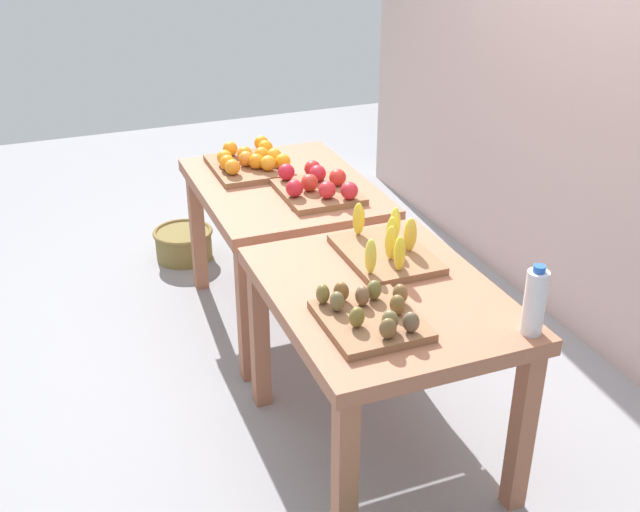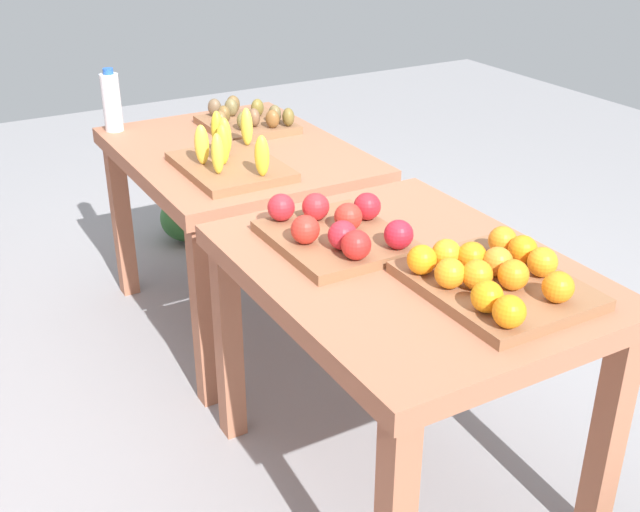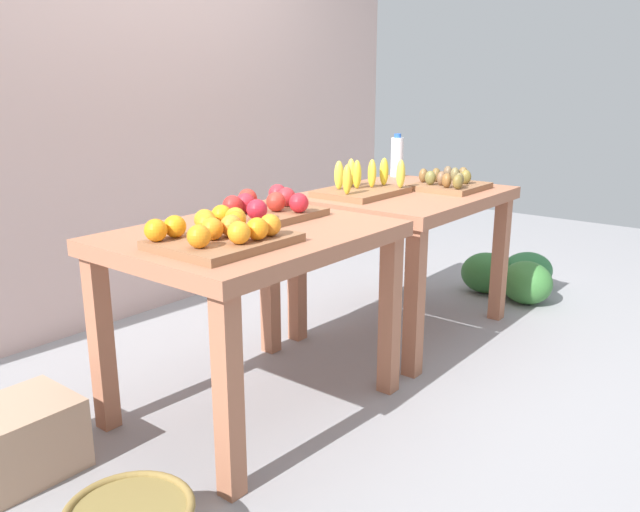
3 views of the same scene
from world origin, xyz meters
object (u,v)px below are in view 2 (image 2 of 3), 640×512
object	(u,v)px
display_table_right	(236,175)
apple_bin	(337,230)
banana_crate	(229,158)
watermelon_pile	(213,206)
kiwi_bin	(247,120)
orange_bin	(494,276)
display_table_left	(406,299)
water_bottle	(112,102)

from	to	relation	value
display_table_right	apple_bin	distance (m)	0.94
banana_crate	watermelon_pile	xyz separation A→B (m)	(1.12, -0.37, -0.66)
display_table_right	kiwi_bin	bearing A→B (deg)	-35.73
orange_bin	apple_bin	size ratio (longest dim) A/B	1.04
kiwi_bin	apple_bin	bearing A→B (deg)	167.70
display_table_left	watermelon_pile	distance (m)	2.10
display_table_left	watermelon_pile	world-z (taller)	display_table_left
banana_crate	kiwi_bin	distance (m)	0.49
banana_crate	water_bottle	distance (m)	0.70
kiwi_bin	watermelon_pile	size ratio (longest dim) A/B	0.58
orange_bin	watermelon_pile	distance (m)	2.36
watermelon_pile	display_table_left	bearing A→B (deg)	172.95
display_table_left	banana_crate	xyz separation A→B (m)	(0.90, 0.12, 0.15)
apple_bin	banana_crate	bearing A→B (deg)	1.15
display_table_right	watermelon_pile	size ratio (longest dim) A/B	1.67
display_table_right	watermelon_pile	world-z (taller)	display_table_right
orange_bin	kiwi_bin	size ratio (longest dim) A/B	1.24
display_table_left	kiwi_bin	bearing A→B (deg)	-6.14
apple_bin	banana_crate	xyz separation A→B (m)	(0.71, 0.01, 0.00)
display_table_left	orange_bin	distance (m)	0.29
display_table_left	kiwi_bin	xyz separation A→B (m)	(1.32, -0.14, 0.14)
apple_bin	orange_bin	bearing A→B (deg)	-155.86
display_table_left	apple_bin	bearing A→B (deg)	27.49
banana_crate	water_bottle	size ratio (longest dim) A/B	1.77
display_table_left	watermelon_pile	xyz separation A→B (m)	(2.02, -0.25, -0.51)
display_table_right	apple_bin	size ratio (longest dim) A/B	2.42
apple_bin	kiwi_bin	bearing A→B (deg)	-12.30
apple_bin	banana_crate	world-z (taller)	banana_crate
apple_bin	water_bottle	distance (m)	1.38
kiwi_bin	watermelon_pile	distance (m)	0.97
display_table_left	banana_crate	distance (m)	0.92
orange_bin	kiwi_bin	distance (m)	1.55
kiwi_bin	watermelon_pile	xyz separation A→B (m)	(0.71, -0.11, -0.65)
orange_bin	banana_crate	world-z (taller)	banana_crate
display_table_left	water_bottle	size ratio (longest dim) A/B	4.17
water_bottle	banana_crate	bearing A→B (deg)	-162.11
orange_bin	water_bottle	size ratio (longest dim) A/B	1.79
water_bottle	watermelon_pile	size ratio (longest dim) A/B	0.40
display_table_right	watermelon_pile	bearing A→B (deg)	-15.48
orange_bin	kiwi_bin	xyz separation A→B (m)	(1.55, -0.05, -0.01)
display_table_left	kiwi_bin	world-z (taller)	kiwi_bin
display_table_left	orange_bin	world-z (taller)	orange_bin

